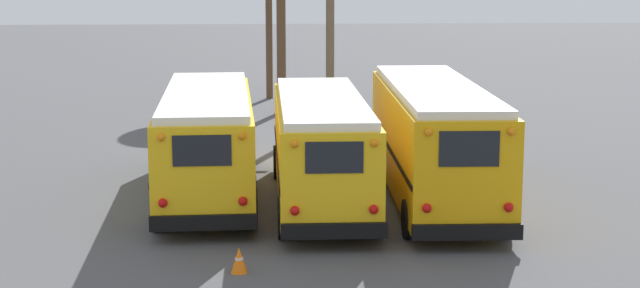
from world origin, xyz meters
TOP-DOWN VIEW (x-y plane):
  - ground_plane at (0.00, 0.00)m, footprint 160.00×160.00m
  - school_bus_0 at (-3.15, 0.44)m, footprint 2.87×10.09m
  - school_bus_1 at (0.00, -0.76)m, footprint 2.54×9.44m
  - school_bus_2 at (3.15, -0.34)m, footprint 2.80×10.66m
  - utility_pole at (1.21, 13.45)m, footprint 1.80×0.35m
  - traffic_cone at (-2.10, -6.70)m, footprint 0.36×0.36m

SIDE VIEW (x-z plane):
  - ground_plane at x=0.00m, z-range 0.00..0.00m
  - traffic_cone at x=-2.10m, z-range 0.00..0.56m
  - school_bus_1 at x=0.00m, z-range 0.14..3.10m
  - school_bus_0 at x=-3.15m, z-range 0.14..3.13m
  - school_bus_2 at x=3.15m, z-range 0.13..3.36m
  - utility_pole at x=1.21m, z-range 0.11..9.14m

